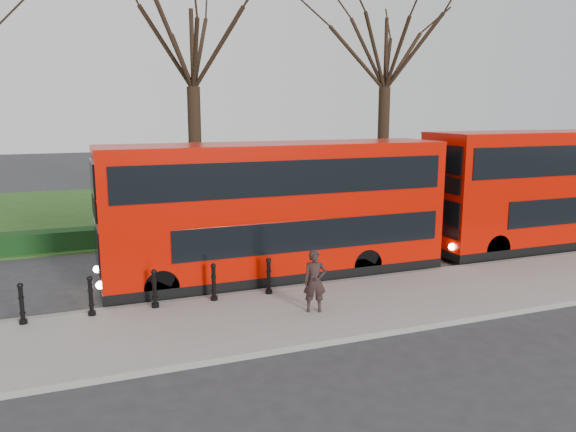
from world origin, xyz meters
name	(u,v)px	position (x,y,z in m)	size (l,w,h in m)	color
ground	(202,291)	(0.00, 0.00, 0.00)	(120.00, 120.00, 0.00)	#28282B
pavement	(229,324)	(0.00, -3.00, 0.07)	(60.00, 4.00, 0.15)	gray
kerb	(210,299)	(0.00, -1.00, 0.07)	(60.00, 0.25, 0.16)	slate
grass_verge	(142,209)	(0.00, 15.00, 0.03)	(60.00, 18.00, 0.06)	#254517
hedge	(166,232)	(0.00, 6.80, 0.40)	(60.00, 0.90, 0.80)	black
yellow_line_outer	(208,298)	(0.00, -0.70, 0.01)	(60.00, 0.10, 0.01)	yellow
yellow_line_inner	(206,296)	(0.00, -0.50, 0.01)	(60.00, 0.10, 0.01)	yellow
tree_mid	(192,40)	(2.00, 10.00, 8.43)	(7.42, 7.42, 11.60)	black
tree_right	(386,45)	(12.00, 10.00, 8.57)	(7.55, 7.55, 11.79)	black
bollard_row	(155,289)	(-1.57, -1.35, 0.65)	(6.58, 0.15, 1.00)	black
bus_lead	(277,212)	(2.53, 0.42, 2.18)	(10.88, 2.50, 4.33)	#BB0B00
bus_rear	(561,189)	(14.41, 0.49, 2.29)	(11.41, 2.62, 4.54)	#BB0B00
pedestrian	(315,281)	(2.28, -3.15, 0.97)	(0.60, 0.39, 1.64)	black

